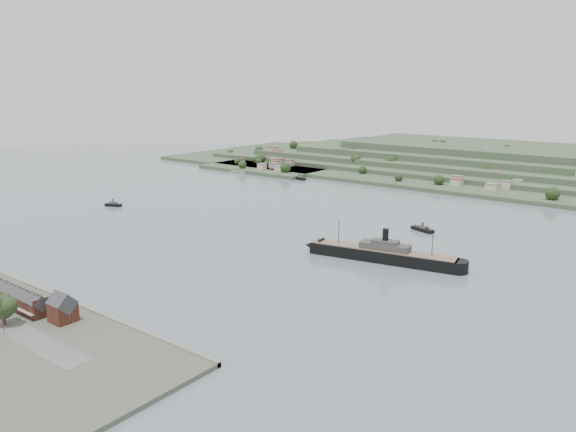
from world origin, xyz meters
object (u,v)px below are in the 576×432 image
Objects in this scene: tugboat at (113,205)px; fig_tree at (2,307)px; terrace_row at (12,295)px; gabled_building at (62,308)px; steamship at (378,253)px.

tugboat is 1.09× the size of fig_tree.
gabled_building reaches higher than terrace_row.
terrace_row is at bearing -46.90° from tugboat.
gabled_building is (37.50, 4.02, 1.34)m from terrace_row.
terrace_row reaches higher than tugboat.
steamship reaches higher than fig_tree.
steamship is at bearing 1.23° from tugboat.
terrace_row is at bearing 145.11° from fig_tree.
steamship is 7.18× the size of fig_tree.
terrace_row is 201.81m from steamship.
gabled_building is at bearing 6.12° from terrace_row.
fig_tree reaches higher than gabled_building.
tugboat is 255.39m from fig_tree.
terrace_row is 3.89× the size of fig_tree.
steamship is 205.38m from fig_tree.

